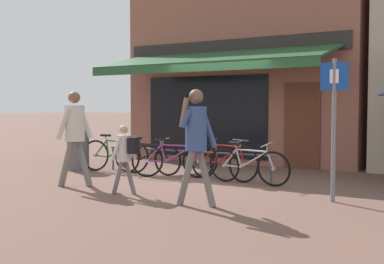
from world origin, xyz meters
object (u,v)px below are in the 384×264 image
pedestrian_child (125,151)px  parking_sign (334,114)px  bicycle_red (223,161)px  pedestrian_second_adult (75,129)px  bicycle_green (115,155)px  bicycle_purple (173,160)px  pedestrian_adult (196,133)px  litter_bin (78,148)px  bicycle_silver (248,165)px  bicycle_black (147,158)px

pedestrian_child → parking_sign: parking_sign is taller
bicycle_red → pedestrian_second_adult: pedestrian_second_adult is taller
bicycle_green → bicycle_purple: size_ratio=1.06×
pedestrian_adult → litter_bin: (-4.53, 2.16, -0.59)m
bicycle_red → pedestrian_child: size_ratio=1.44×
bicycle_purple → pedestrian_child: (0.40, -2.12, 0.38)m
bicycle_silver → pedestrian_child: pedestrian_child is taller
pedestrian_adult → parking_sign: bearing=-135.4°
bicycle_black → pedestrian_second_adult: pedestrian_second_adult is taller
bicycle_green → bicycle_black: bearing=-4.5°
bicycle_green → bicycle_silver: size_ratio=1.01×
bicycle_red → parking_sign: 3.00m
bicycle_silver → bicycle_green: bearing=-178.6°
pedestrian_adult → pedestrian_child: (-1.55, 0.22, -0.36)m
bicycle_black → bicycle_green: bearing=-177.8°
bicycle_purple → pedestrian_second_adult: 2.28m
pedestrian_second_adult → litter_bin: size_ratio=1.74×
bicycle_green → pedestrian_adult: size_ratio=0.99×
bicycle_green → pedestrian_child: bearing=-54.6°
bicycle_silver → litter_bin: size_ratio=1.69×
bicycle_silver → parking_sign: 2.33m
bicycle_silver → pedestrian_adult: size_ratio=0.98×
bicycle_black → pedestrian_adult: bearing=-43.3°
bicycle_silver → litter_bin: bearing=-175.4°
pedestrian_child → bicycle_purple: bearing=-88.9°
litter_bin → parking_sign: 6.37m
pedestrian_adult → pedestrian_second_adult: (-2.91, 0.40, -0.01)m
pedestrian_adult → pedestrian_child: bearing=-2.4°
bicycle_red → pedestrian_child: 2.48m
bicycle_red → pedestrian_second_adult: 3.08m
bicycle_silver → pedestrian_adult: 2.42m
bicycle_purple → pedestrian_child: 2.19m
bicycle_purple → parking_sign: size_ratio=0.74×
bicycle_purple → litter_bin: litter_bin is taller
bicycle_black → pedestrian_child: (1.15, -2.21, 0.39)m
bicycle_silver → parking_sign: parking_sign is taller
litter_bin → parking_sign: size_ratio=0.46×
bicycle_purple → pedestrian_adult: 3.13m
pedestrian_child → bicycle_green: bearing=-56.2°
bicycle_green → pedestrian_adult: 4.36m
pedestrian_adult → litter_bin: bearing=-19.9°
bicycle_silver → pedestrian_second_adult: size_ratio=0.97×
bicycle_green → pedestrian_second_adult: size_ratio=0.98×
pedestrian_adult → bicycle_purple: bearing=-44.6°
bicycle_purple → pedestrian_adult: size_ratio=0.94×
pedestrian_adult → pedestrian_second_adult: bearing=-2.3°
pedestrian_child → parking_sign: (3.27, 1.18, 0.65)m
pedestrian_second_adult → parking_sign: size_ratio=0.80×
litter_bin → pedestrian_second_adult: bearing=-47.4°
pedestrian_child → litter_bin: (-2.99, 1.94, -0.23)m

